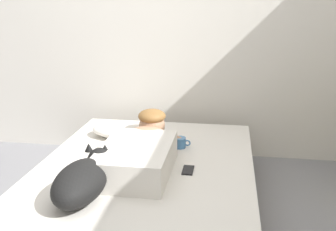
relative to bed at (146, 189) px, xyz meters
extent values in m
cube|color=silver|center=(-0.03, 1.18, 1.08)|extent=(4.12, 0.10, 2.50)
cube|color=#726051|center=(0.00, 0.00, -0.09)|extent=(1.43, 1.92, 0.17)
cube|color=silver|center=(0.00, 0.00, 0.09)|extent=(1.38, 1.86, 0.18)
ellipsoid|color=white|center=(-0.27, 0.50, 0.23)|extent=(0.52, 0.32, 0.11)
cube|color=silver|center=(-0.02, -0.14, 0.27)|extent=(0.42, 0.64, 0.18)
ellipsoid|color=tan|center=(-0.02, 0.20, 0.29)|extent=(0.32, 0.20, 0.16)
sphere|color=tan|center=(-0.02, 0.36, 0.33)|extent=(0.19, 0.19, 0.19)
ellipsoid|color=olive|center=(-0.02, 0.36, 0.40)|extent=(0.20, 0.20, 0.10)
cylinder|color=tan|center=(-0.12, 0.34, 0.26)|extent=(0.23, 0.07, 0.14)
cylinder|color=tan|center=(0.08, 0.34, 0.26)|extent=(0.23, 0.07, 0.14)
ellipsoid|color=black|center=(-0.24, -0.52, 0.28)|extent=(0.26, 0.48, 0.20)
sphere|color=black|center=(-0.22, -0.26, 0.30)|extent=(0.15, 0.15, 0.15)
cone|color=black|center=(-0.29, -0.24, 0.37)|extent=(0.05, 0.05, 0.05)
cone|color=black|center=(-0.19, -0.24, 0.37)|extent=(0.05, 0.05, 0.05)
cylinder|color=teal|center=(0.18, 0.33, 0.22)|extent=(0.09, 0.09, 0.07)
torus|color=teal|center=(0.23, 0.33, 0.22)|extent=(0.05, 0.01, 0.05)
cube|color=black|center=(0.28, -0.07, 0.18)|extent=(0.07, 0.14, 0.01)
camera|label=1|loc=(0.51, -2.34, 1.21)|focal=42.48mm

